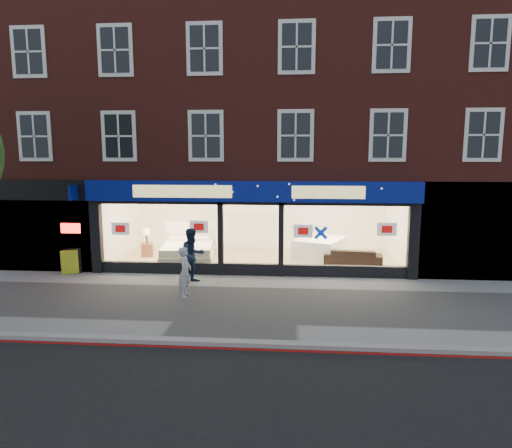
# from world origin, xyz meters

# --- Properties ---
(ground) EXTENTS (120.00, 120.00, 0.00)m
(ground) POSITION_xyz_m (0.00, 0.00, 0.00)
(ground) COLOR gray
(ground) RESTS_ON ground
(kerb_line) EXTENTS (60.00, 0.10, 0.01)m
(kerb_line) POSITION_xyz_m (0.00, -3.10, 0.01)
(kerb_line) COLOR #8C0A07
(kerb_line) RESTS_ON ground
(kerb_stone) EXTENTS (60.00, 0.25, 0.12)m
(kerb_stone) POSITION_xyz_m (0.00, -2.90, 0.06)
(kerb_stone) COLOR gray
(kerb_stone) RESTS_ON ground
(showroom_floor) EXTENTS (11.00, 4.50, 0.10)m
(showroom_floor) POSITION_xyz_m (0.00, 5.25, 0.05)
(showroom_floor) COLOR tan
(showroom_floor) RESTS_ON ground
(building) EXTENTS (19.00, 8.26, 10.30)m
(building) POSITION_xyz_m (-0.02, 6.93, 6.67)
(building) COLOR maroon
(building) RESTS_ON ground
(display_bed) EXTENTS (2.22, 2.58, 1.35)m
(display_bed) POSITION_xyz_m (-2.57, 4.57, 0.48)
(display_bed) COLOR white
(display_bed) RESTS_ON showroom_floor
(bedside_table) EXTENTS (0.54, 0.54, 0.55)m
(bedside_table) POSITION_xyz_m (-4.40, 5.23, 0.38)
(bedside_table) COLOR brown
(bedside_table) RESTS_ON showroom_floor
(mattress_stack) EXTENTS (2.29, 2.52, 0.81)m
(mattress_stack) POSITION_xyz_m (2.53, 5.47, 0.50)
(mattress_stack) COLOR white
(mattress_stack) RESTS_ON showroom_floor
(sofa) EXTENTS (2.21, 1.12, 0.62)m
(sofa) POSITION_xyz_m (3.70, 4.41, 0.41)
(sofa) COLOR black
(sofa) RESTS_ON showroom_floor
(a_board) EXTENTS (0.69, 0.58, 0.90)m
(a_board) POSITION_xyz_m (-6.33, 2.70, 0.45)
(a_board) COLOR #CDD124
(a_board) RESTS_ON ground
(pedestrian_grey) EXTENTS (0.38, 0.56, 1.50)m
(pedestrian_grey) POSITION_xyz_m (-1.72, 0.50, 0.75)
(pedestrian_grey) COLOR #B9BAC1
(pedestrian_grey) RESTS_ON ground
(pedestrian_blue) EXTENTS (1.10, 1.11, 1.81)m
(pedestrian_blue) POSITION_xyz_m (-1.82, 1.98, 0.91)
(pedestrian_blue) COLOR #16263E
(pedestrian_blue) RESTS_ON ground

